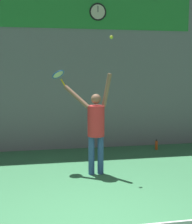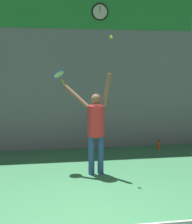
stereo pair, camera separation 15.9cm
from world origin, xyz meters
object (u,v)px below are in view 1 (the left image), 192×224
tennis_racket (59,75)px  tennis_ball (111,37)px  tennis_player (96,124)px  water_bottle (156,145)px  scoreboard_clock (98,12)px

tennis_racket → tennis_ball: bearing=-33.1°
tennis_ball → tennis_racket: bearing=146.9°
tennis_player → tennis_racket: bearing=145.7°
tennis_racket → tennis_player: bearing=-34.3°
tennis_player → water_bottle: (2.07, 1.74, -0.95)m
water_bottle → tennis_racket: bearing=-156.1°
tennis_racket → water_bottle: (2.80, 1.25, -1.99)m
tennis_player → water_bottle: bearing=40.1°
tennis_racket → water_bottle: tennis_racket is taller
scoreboard_clock → tennis_player: bearing=-102.0°
tennis_racket → scoreboard_clock: bearing=55.4°
scoreboard_clock → tennis_ball: (-0.19, -2.43, -0.93)m
tennis_player → water_bottle: size_ratio=7.50×
scoreboard_clock → tennis_ball: size_ratio=6.90×
tennis_player → tennis_ball: 1.83m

